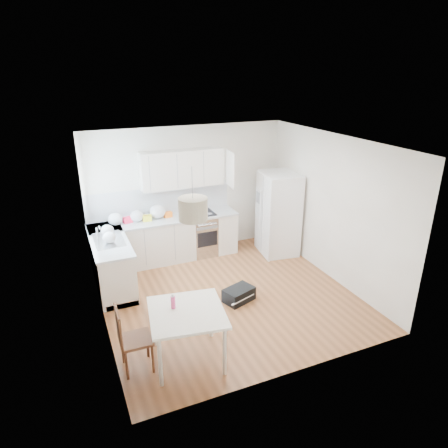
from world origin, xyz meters
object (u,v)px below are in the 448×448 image
object	(u,v)px
gym_bag	(239,294)
dining_chair	(136,338)
refrigerator	(279,213)
dining_table	(187,317)

from	to	relation	value
gym_bag	dining_chair	bearing A→B (deg)	-172.69
refrigerator	dining_table	xyz separation A→B (m)	(-2.90, -2.57, -0.19)
dining_chair	gym_bag	size ratio (longest dim) A/B	1.85
gym_bag	refrigerator	bearing A→B (deg)	23.45
dining_table	gym_bag	bearing A→B (deg)	49.08
refrigerator	dining_chair	size ratio (longest dim) A/B	1.85
refrigerator	gym_bag	world-z (taller)	refrigerator
refrigerator	dining_chair	world-z (taller)	refrigerator
dining_table	gym_bag	distance (m)	1.76
refrigerator	dining_chair	bearing A→B (deg)	-137.76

